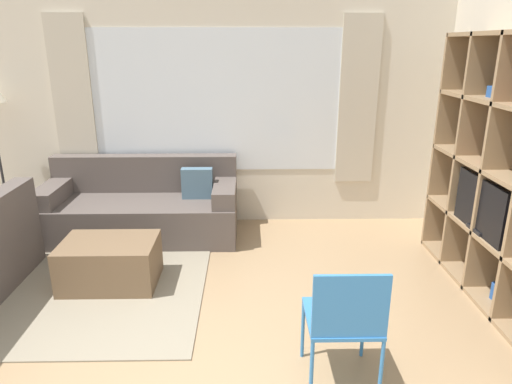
# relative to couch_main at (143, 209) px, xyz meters

# --- Properties ---
(wall_back) EXTENTS (6.48, 0.11, 2.70)m
(wall_back) POSITION_rel_couch_main_xyz_m (0.83, 0.47, 1.05)
(wall_back) COLOR beige
(wall_back) RESTS_ON ground_plane
(area_rug) EXTENTS (2.49, 2.39, 0.01)m
(area_rug) POSITION_rel_couch_main_xyz_m (-0.46, -1.01, -0.31)
(area_rug) COLOR gray
(area_rug) RESTS_ON ground_plane
(couch_main) EXTENTS (2.12, 0.87, 0.86)m
(couch_main) POSITION_rel_couch_main_xyz_m (0.00, 0.00, 0.00)
(couch_main) COLOR #564C47
(couch_main) RESTS_ON ground_plane
(ottoman) EXTENTS (0.83, 0.57, 0.42)m
(ottoman) POSITION_rel_couch_main_xyz_m (-0.06, -1.13, -0.10)
(ottoman) COLOR brown
(ottoman) RESTS_ON ground_plane
(folding_chair) EXTENTS (0.44, 0.46, 0.86)m
(folding_chair) POSITION_rel_couch_main_xyz_m (1.76, -2.47, 0.21)
(folding_chair) COLOR #3375B7
(folding_chair) RESTS_ON ground_plane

